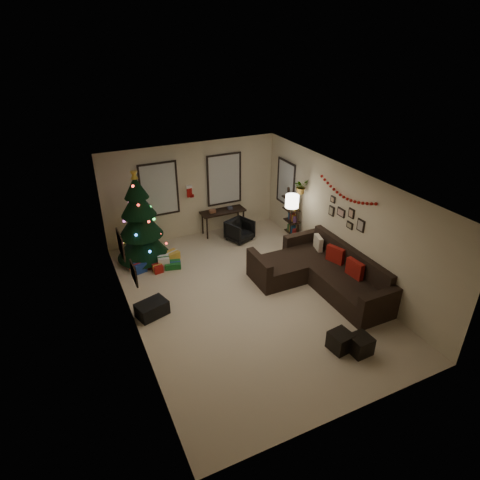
# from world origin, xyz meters

# --- Properties ---
(floor) EXTENTS (7.00, 7.00, 0.00)m
(floor) POSITION_xyz_m (0.00, 0.00, 0.00)
(floor) COLOR #C8B498
(floor) RESTS_ON ground
(ceiling) EXTENTS (7.00, 7.00, 0.00)m
(ceiling) POSITION_xyz_m (0.00, 0.00, 2.70)
(ceiling) COLOR white
(ceiling) RESTS_ON floor
(wall_back) EXTENTS (5.00, 0.00, 5.00)m
(wall_back) POSITION_xyz_m (0.00, 3.50, 1.35)
(wall_back) COLOR beige
(wall_back) RESTS_ON floor
(wall_front) EXTENTS (5.00, 0.00, 5.00)m
(wall_front) POSITION_xyz_m (0.00, -3.50, 1.35)
(wall_front) COLOR beige
(wall_front) RESTS_ON floor
(wall_left) EXTENTS (0.00, 7.00, 7.00)m
(wall_left) POSITION_xyz_m (-2.50, 0.00, 1.35)
(wall_left) COLOR beige
(wall_left) RESTS_ON floor
(wall_right) EXTENTS (0.00, 7.00, 7.00)m
(wall_right) POSITION_xyz_m (2.50, 0.00, 1.35)
(wall_right) COLOR beige
(wall_right) RESTS_ON floor
(window_back_left) EXTENTS (1.05, 0.06, 1.50)m
(window_back_left) POSITION_xyz_m (-0.95, 3.47, 1.55)
(window_back_left) COLOR #728CB2
(window_back_left) RESTS_ON wall_back
(window_back_right) EXTENTS (1.05, 0.06, 1.50)m
(window_back_right) POSITION_xyz_m (0.95, 3.47, 1.55)
(window_back_right) COLOR #728CB2
(window_back_right) RESTS_ON wall_back
(window_right_wall) EXTENTS (0.06, 0.90, 1.30)m
(window_right_wall) POSITION_xyz_m (2.47, 2.55, 1.50)
(window_right_wall) COLOR #728CB2
(window_right_wall) RESTS_ON wall_right
(christmas_tree) EXTENTS (1.34, 1.34, 2.50)m
(christmas_tree) POSITION_xyz_m (-1.71, 2.63, 1.03)
(christmas_tree) COLOR black
(christmas_tree) RESTS_ON floor
(presents) EXTENTS (1.30, 0.89, 0.30)m
(presents) POSITION_xyz_m (-1.49, 2.18, 0.12)
(presents) COLOR maroon
(presents) RESTS_ON floor
(sofa) EXTENTS (2.14, 3.09, 0.93)m
(sofa) POSITION_xyz_m (1.80, -0.29, 0.31)
(sofa) COLOR black
(sofa) RESTS_ON floor
(pillow_red_a) EXTENTS (0.16, 0.46, 0.45)m
(pillow_red_a) POSITION_xyz_m (2.21, -0.90, 0.64)
(pillow_red_a) COLOR maroon
(pillow_red_a) RESTS_ON sofa
(pillow_red_b) EXTENTS (0.26, 0.46, 0.44)m
(pillow_red_b) POSITION_xyz_m (2.21, -0.20, 0.64)
(pillow_red_b) COLOR maroon
(pillow_red_b) RESTS_ON sofa
(pillow_cream) EXTENTS (0.20, 0.40, 0.38)m
(pillow_cream) POSITION_xyz_m (2.21, 0.49, 0.63)
(pillow_cream) COLOR beige
(pillow_cream) RESTS_ON sofa
(ottoman_near) EXTENTS (0.43, 0.43, 0.37)m
(ottoman_near) POSITION_xyz_m (0.85, -2.25, 0.18)
(ottoman_near) COLOR black
(ottoman_near) RESTS_ON floor
(ottoman_far) EXTENTS (0.40, 0.40, 0.36)m
(ottoman_far) POSITION_xyz_m (1.13, -2.48, 0.18)
(ottoman_far) COLOR black
(ottoman_far) RESTS_ON floor
(desk) EXTENTS (1.30, 0.46, 0.70)m
(desk) POSITION_xyz_m (0.79, 3.22, 0.62)
(desk) COLOR black
(desk) RESTS_ON floor
(desk_chair) EXTENTS (0.75, 0.73, 0.61)m
(desk_chair) POSITION_xyz_m (1.02, 2.57, 0.30)
(desk_chair) COLOR black
(desk_chair) RESTS_ON floor
(bookshelf) EXTENTS (0.30, 0.47, 1.57)m
(bookshelf) POSITION_xyz_m (2.30, 1.86, 0.76)
(bookshelf) COLOR black
(bookshelf) RESTS_ON floor
(potted_plant) EXTENTS (0.51, 0.46, 0.51)m
(potted_plant) POSITION_xyz_m (2.30, 1.56, 1.82)
(potted_plant) COLOR #4C4C4C
(potted_plant) RESTS_ON bookshelf
(floor_lamp) EXTENTS (0.35, 0.35, 1.64)m
(floor_lamp) POSITION_xyz_m (1.95, 1.40, 1.37)
(floor_lamp) COLOR black
(floor_lamp) RESTS_ON floor
(art_map) EXTENTS (0.04, 0.60, 0.50)m
(art_map) POSITION_xyz_m (-2.48, 0.77, 1.55)
(art_map) COLOR black
(art_map) RESTS_ON wall_left
(art_abstract) EXTENTS (0.04, 0.45, 0.35)m
(art_abstract) POSITION_xyz_m (-2.48, -0.46, 1.58)
(art_abstract) COLOR black
(art_abstract) RESTS_ON wall_left
(gallery) EXTENTS (0.03, 1.25, 0.54)m
(gallery) POSITION_xyz_m (2.48, -0.07, 1.57)
(gallery) COLOR black
(gallery) RESTS_ON wall_right
(garland) EXTENTS (0.08, 1.90, 0.30)m
(garland) POSITION_xyz_m (2.45, -0.02, 2.11)
(garland) COLOR #A5140C
(garland) RESTS_ON wall_right
(stocking_left) EXTENTS (0.20, 0.05, 0.36)m
(stocking_left) POSITION_xyz_m (-0.14, 3.33, 1.42)
(stocking_left) COLOR #990F0C
(stocking_left) RESTS_ON wall_back
(stocking_right) EXTENTS (0.20, 0.05, 0.36)m
(stocking_right) POSITION_xyz_m (0.19, 3.58, 1.39)
(stocking_right) COLOR #990F0C
(stocking_right) RESTS_ON wall_back
(storage_bin) EXTENTS (0.73, 0.59, 0.32)m
(storage_bin) POSITION_xyz_m (-2.11, 0.28, 0.16)
(storage_bin) COLOR black
(storage_bin) RESTS_ON floor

